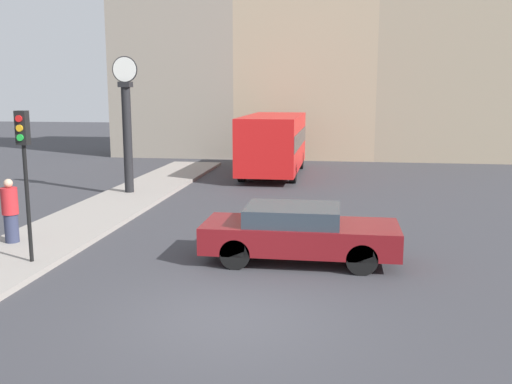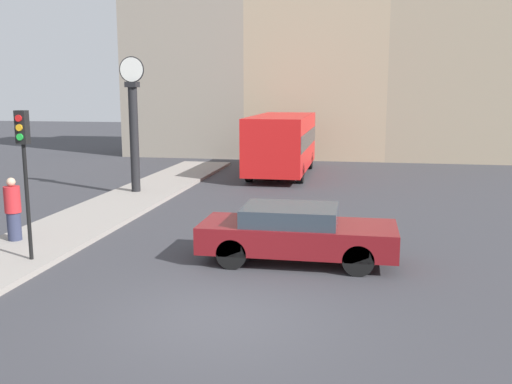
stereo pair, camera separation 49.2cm
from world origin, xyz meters
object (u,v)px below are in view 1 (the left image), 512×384
object	(u,v)px
sedan_car	(299,232)
bus_distant	(274,141)
street_clock	(127,127)
pedestrian_red_top	(10,211)
traffic_light_near	(24,154)

from	to	relation	value
sedan_car	bus_distant	xyz separation A→B (m)	(-2.25, 14.05, 0.92)
street_clock	pedestrian_red_top	size ratio (longest dim) A/B	3.09
bus_distant	traffic_light_near	size ratio (longest dim) A/B	2.19
street_clock	pedestrian_red_top	distance (m)	7.78
traffic_light_near	sedan_car	bearing A→B (deg)	12.55
sedan_car	traffic_light_near	xyz separation A→B (m)	(-6.10, -1.36, 1.92)
traffic_light_near	street_clock	distance (m)	9.16
sedan_car	street_clock	world-z (taller)	street_clock
bus_distant	traffic_light_near	distance (m)	15.91
street_clock	pedestrian_red_top	bearing A→B (deg)	-92.50
sedan_car	pedestrian_red_top	world-z (taller)	pedestrian_red_top
sedan_car	bus_distant	bearing A→B (deg)	99.10
traffic_light_near	pedestrian_red_top	size ratio (longest dim) A/B	2.07
bus_distant	sedan_car	bearing A→B (deg)	-80.90
traffic_light_near	pedestrian_red_top	distance (m)	2.66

